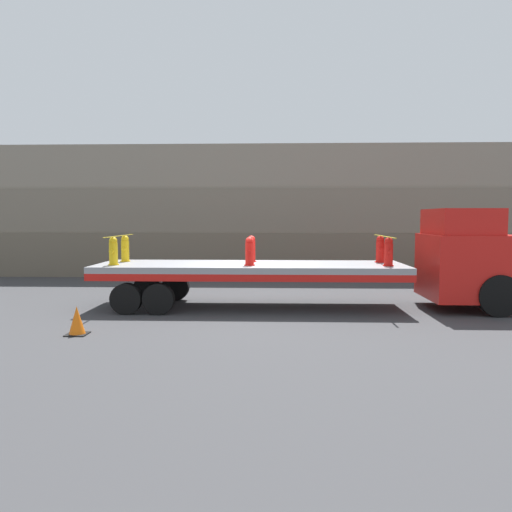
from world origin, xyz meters
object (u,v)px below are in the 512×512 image
Objects in this scene: truck_cab at (470,258)px; fire_hydrant_red_near_1 at (250,252)px; flatbed_trailer at (234,271)px; traffic_cone at (77,321)px; fire_hydrant_yellow_near_0 at (113,251)px; fire_hydrant_red_near_2 at (389,252)px; fire_hydrant_yellow_far_0 at (125,249)px; fire_hydrant_red_far_2 at (380,250)px; fire_hydrant_red_far_1 at (251,249)px.

fire_hydrant_red_near_1 is (-6.45, -0.57, 0.22)m from truck_cab.
flatbed_trailer is 4.98m from traffic_cone.
fire_hydrant_yellow_near_0 and fire_hydrant_red_near_1 have the same top height.
fire_hydrant_red_near_1 and fire_hydrant_red_near_2 have the same top height.
flatbed_trailer is 4.52m from fire_hydrant_red_near_2.
fire_hydrant_yellow_far_0 reaches higher than flatbed_trailer.
fire_hydrant_yellow_near_0 is (-3.44, -0.57, 0.63)m from flatbed_trailer.
truck_cab is at bearing 0.00° from flatbed_trailer.
truck_cab is 0.32× the size of flatbed_trailer.
fire_hydrant_red_far_2 is at bearing 28.38° from traffic_cone.
fire_hydrant_red_near_2 is at bearing -167.25° from truck_cab.
fire_hydrant_red_near_2 is 1.24× the size of traffic_cone.
fire_hydrant_red_near_2 is at bearing 21.51° from traffic_cone.
fire_hydrant_yellow_far_0 is at bearing 90.00° from fire_hydrant_yellow_near_0.
truck_cab is 3.61× the size of fire_hydrant_red_far_1.
fire_hydrant_red_near_1 is at bearing 0.00° from fire_hydrant_yellow_near_0.
fire_hydrant_red_far_2 is at bearing 167.25° from truck_cab.
flatbed_trailer is at bearing -9.35° from fire_hydrant_yellow_far_0.
fire_hydrant_red_far_2 is (7.88, 1.13, 0.00)m from fire_hydrant_yellow_near_0.
truck_cab is 2.58m from fire_hydrant_red_near_2.
fire_hydrant_red_far_1 is 4.10m from fire_hydrant_red_near_2.
fire_hydrant_red_near_1 is (3.94, -1.13, 0.00)m from fire_hydrant_yellow_far_0.
flatbed_trailer is 11.13× the size of fire_hydrant_red_far_2.
fire_hydrant_yellow_near_0 reaches higher than flatbed_trailer.
fire_hydrant_red_near_2 reaches higher than traffic_cone.
fire_hydrant_red_near_2 is at bearing -7.28° from flatbed_trailer.
traffic_cone is (-7.76, -4.19, -1.39)m from fire_hydrant_red_far_2.
fire_hydrant_red_near_2 is 1.13m from fire_hydrant_red_far_2.
fire_hydrant_red_far_2 is 8.93m from traffic_cone.
fire_hydrant_yellow_far_0 is at bearing 180.00° from fire_hydrant_red_far_2.
fire_hydrant_yellow_far_0 is (0.00, 1.13, 0.00)m from fire_hydrant_yellow_near_0.
fire_hydrant_red_far_1 is at bearing 180.00° from fire_hydrant_red_far_2.
flatbed_trailer is 11.13× the size of fire_hydrant_red_near_1.
flatbed_trailer is 3.55m from fire_hydrant_yellow_far_0.
traffic_cone is at bearing -141.32° from fire_hydrant_red_near_1.
flatbed_trailer is at bearing -172.72° from fire_hydrant_red_far_2.
truck_cab is at bearing 3.12° from fire_hydrant_yellow_near_0.
fire_hydrant_red_near_2 is (3.94, 0.00, 0.00)m from fire_hydrant_red_near_1.
flatbed_trailer is (-6.94, 0.00, -0.41)m from truck_cab.
flatbed_trailer is at bearing 180.00° from truck_cab.
fire_hydrant_yellow_far_0 is 1.00× the size of fire_hydrant_red_near_2.
fire_hydrant_yellow_near_0 is at bearing -90.00° from fire_hydrant_yellow_far_0.
truck_cab is 3.61× the size of fire_hydrant_red_near_2.
truck_cab is 3.61× the size of fire_hydrant_red_far_2.
traffic_cone is at bearing -132.35° from fire_hydrant_red_far_1.
fire_hydrant_yellow_near_0 is 1.00× the size of fire_hydrant_red_near_2.
fire_hydrant_yellow_near_0 and fire_hydrant_red_far_1 have the same top height.
fire_hydrant_red_far_1 and fire_hydrant_red_near_2 have the same top height.
traffic_cone is (-10.27, -3.63, -1.17)m from truck_cab.
fire_hydrant_red_far_1 is at bearing 163.95° from fire_hydrant_red_near_2.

